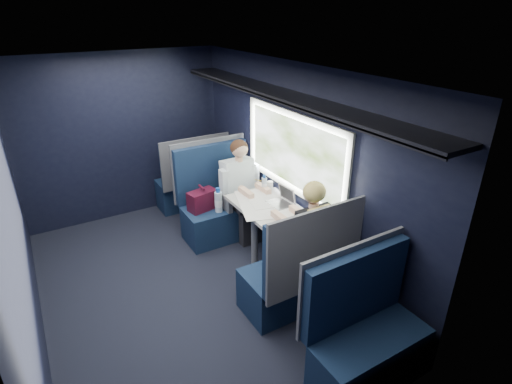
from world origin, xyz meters
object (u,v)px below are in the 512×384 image
bottle_small (264,184)px  seat_row_back (365,336)px  man (242,185)px  cup (270,185)px  seat_row_front (192,182)px  seat_bay_near (218,205)px  laptop (283,199)px  woman (309,233)px  seat_bay_far (297,275)px  table (266,212)px

bottle_small → seat_row_back: bearing=-99.9°
man → cup: size_ratio=13.64×
cup → seat_row_front: bearing=108.8°
seat_bay_near → man: (0.26, -0.17, 0.29)m
seat_row_back → laptop: bearing=77.5°
seat_row_front → cup: size_ratio=11.97×
seat_bay_near → seat_row_back: size_ratio=1.09×
seat_row_front → woman: size_ratio=0.88×
seat_bay_far → seat_row_back: bearing=-90.0°
laptop → bottle_small: (-0.01, 0.39, 0.04)m
seat_bay_far → man: bearing=81.0°
man → woman: same height
table → seat_bay_near: size_ratio=0.79×
man → bottle_small: bearing=-70.3°
woman → laptop: bearing=78.3°
seat_row_front → woman: bearing=-84.3°
seat_bay_near → seat_bay_far: same height
man → woman: bearing=-90.0°
seat_bay_far → seat_row_front: (0.00, 2.67, -0.00)m
woman → cup: 1.12m
woman → laptop: (0.14, 0.67, 0.07)m
seat_bay_near → woman: size_ratio=0.95×
bottle_small → cup: 0.12m
woman → bottle_small: (0.13, 1.06, 0.11)m
table → seat_bay_near: 0.92m
bottle_small → cup: bearing=17.7°
woman → bottle_small: size_ratio=6.01×
woman → seat_row_back: bearing=-102.9°
woman → laptop: woman is taller
seat_bay_far → seat_row_back: seat_bay_far is taller
table → seat_bay_near: seat_bay_near is taller
woman → seat_bay_far: bearing=-146.2°
laptop → seat_row_front: bearing=101.9°
laptop → table: bearing=168.9°
table → woman: size_ratio=0.76×
seat_bay_near → laptop: seat_bay_near is taller
seat_bay_near → woman: woman is taller
seat_bay_far → woman: 0.43m
seat_bay_near → cup: size_ratio=13.00×
seat_bay_far → woman: woman is taller
seat_bay_near → man: 0.43m
man → laptop: man is taller
table → seat_row_front: 1.82m
seat_row_back → bottle_small: 2.22m
seat_bay_near → cup: 0.78m
table → bottle_small: (0.19, 0.35, 0.17)m
laptop → cup: 0.43m
seat_bay_far → man: (0.25, 1.57, 0.30)m
man → woman: size_ratio=1.00×
laptop → bottle_small: 0.39m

